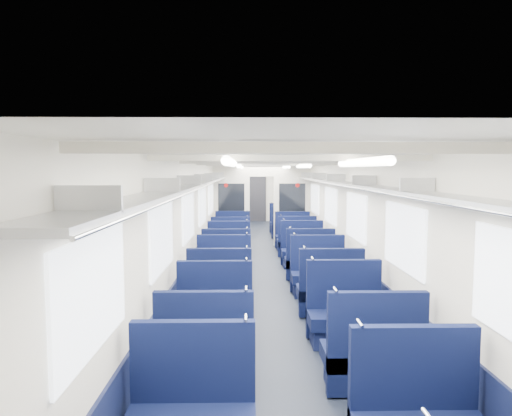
% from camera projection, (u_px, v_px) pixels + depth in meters
% --- Properties ---
extents(floor, '(2.80, 18.00, 0.01)m').
position_uv_depth(floor, '(265.00, 265.00, 10.49)').
color(floor, black).
rests_on(floor, ground).
extents(ceiling, '(2.80, 18.00, 0.01)m').
position_uv_depth(ceiling, '(266.00, 163.00, 10.29)').
color(ceiling, white).
rests_on(ceiling, wall_left).
extents(wall_left, '(0.02, 18.00, 2.35)m').
position_uv_depth(wall_left, '(204.00, 215.00, 10.36)').
color(wall_left, beige).
rests_on(wall_left, floor).
extents(dado_left, '(0.03, 17.90, 0.70)m').
position_uv_depth(dado_left, '(205.00, 250.00, 10.43)').
color(dado_left, black).
rests_on(dado_left, floor).
extents(wall_right, '(0.02, 18.00, 2.35)m').
position_uv_depth(wall_right, '(326.00, 214.00, 10.41)').
color(wall_right, beige).
rests_on(wall_right, floor).
extents(dado_right, '(0.03, 17.90, 0.70)m').
position_uv_depth(dado_right, '(325.00, 250.00, 10.48)').
color(dado_right, black).
rests_on(dado_right, floor).
extents(wall_far, '(2.80, 0.02, 2.35)m').
position_uv_depth(wall_far, '(257.00, 194.00, 19.35)').
color(wall_far, beige).
rests_on(wall_far, floor).
extents(luggage_rack_left, '(0.36, 17.40, 0.18)m').
position_uv_depth(luggage_rack_left, '(212.00, 180.00, 10.30)').
color(luggage_rack_left, '#B2B5BA').
rests_on(luggage_rack_left, wall_left).
extents(luggage_rack_right, '(0.36, 17.40, 0.18)m').
position_uv_depth(luggage_rack_right, '(319.00, 179.00, 10.34)').
color(luggage_rack_right, '#B2B5BA').
rests_on(luggage_rack_right, wall_right).
extents(windows, '(2.78, 15.60, 0.75)m').
position_uv_depth(windows, '(266.00, 205.00, 9.91)').
color(windows, white).
rests_on(windows, wall_left).
extents(ceiling_fittings, '(2.70, 16.06, 0.11)m').
position_uv_depth(ceiling_fittings, '(266.00, 165.00, 10.03)').
color(ceiling_fittings, silver).
rests_on(ceiling_fittings, ceiling).
extents(end_door, '(0.75, 0.06, 2.00)m').
position_uv_depth(end_door, '(257.00, 198.00, 19.31)').
color(end_door, black).
rests_on(end_door, floor).
extents(bulkhead, '(2.80, 0.10, 2.35)m').
position_uv_depth(bulkhead, '(262.00, 203.00, 13.11)').
color(bulkhead, silver).
rests_on(bulkhead, floor).
extents(seat_4, '(0.96, 0.53, 1.08)m').
position_uv_depth(seat_4, '(205.00, 358.00, 4.52)').
color(seat_4, '#0B1338').
rests_on(seat_4, floor).
extents(seat_5, '(0.96, 0.53, 1.08)m').
position_uv_depth(seat_5, '(373.00, 359.00, 4.51)').
color(seat_5, '#0B1338').
rests_on(seat_5, floor).
extents(seat_6, '(0.96, 0.53, 1.08)m').
position_uv_depth(seat_6, '(214.00, 319.00, 5.70)').
color(seat_6, '#0B1338').
rests_on(seat_6, floor).
extents(seat_7, '(0.96, 0.53, 1.08)m').
position_uv_depth(seat_7, '(345.00, 317.00, 5.76)').
color(seat_7, '#0B1338').
rests_on(seat_7, floor).
extents(seat_8, '(0.96, 0.53, 1.08)m').
position_uv_depth(seat_8, '(220.00, 293.00, 6.88)').
color(seat_8, '#0B1338').
rests_on(seat_8, floor).
extents(seat_9, '(0.96, 0.53, 1.08)m').
position_uv_depth(seat_9, '(330.00, 294.00, 6.86)').
color(seat_9, '#0B1338').
rests_on(seat_9, floor).
extents(seat_10, '(0.96, 0.53, 1.08)m').
position_uv_depth(seat_10, '(224.00, 276.00, 8.01)').
color(seat_10, '#0B1338').
rests_on(seat_10, floor).
extents(seat_11, '(0.96, 0.53, 1.08)m').
position_uv_depth(seat_11, '(318.00, 276.00, 7.98)').
color(seat_11, '#0B1338').
rests_on(seat_11, floor).
extents(seat_12, '(0.96, 0.53, 1.08)m').
position_uv_depth(seat_12, '(227.00, 263.00, 9.06)').
color(seat_12, '#0B1338').
rests_on(seat_12, floor).
extents(seat_13, '(0.96, 0.53, 1.08)m').
position_uv_depth(seat_13, '(309.00, 263.00, 9.11)').
color(seat_13, '#0B1338').
rests_on(seat_13, floor).
extents(seat_14, '(0.96, 0.53, 1.08)m').
position_uv_depth(seat_14, '(229.00, 253.00, 10.16)').
color(seat_14, '#0B1338').
rests_on(seat_14, floor).
extents(seat_15, '(0.96, 0.53, 1.08)m').
position_uv_depth(seat_15, '(302.00, 252.00, 10.28)').
color(seat_15, '#0B1338').
rests_on(seat_15, floor).
extents(seat_16, '(0.96, 0.53, 1.08)m').
position_uv_depth(seat_16, '(231.00, 245.00, 11.30)').
color(seat_16, '#0B1338').
rests_on(seat_16, floor).
extents(seat_17, '(0.96, 0.53, 1.08)m').
position_uv_depth(seat_17, '(297.00, 244.00, 11.50)').
color(seat_17, '#0B1338').
rests_on(seat_17, floor).
extents(seat_18, '(0.96, 0.53, 1.08)m').
position_uv_depth(seat_18, '(232.00, 237.00, 12.61)').
color(seat_18, '#0B1338').
rests_on(seat_18, floor).
extents(seat_19, '(0.96, 0.53, 1.08)m').
position_uv_depth(seat_19, '(293.00, 238.00, 12.48)').
color(seat_19, '#0B1338').
rests_on(seat_19, floor).
extents(seat_20, '(0.96, 0.53, 1.08)m').
position_uv_depth(seat_20, '(235.00, 228.00, 14.62)').
color(seat_20, '#0B1338').
rests_on(seat_20, floor).
extents(seat_21, '(0.96, 0.53, 1.08)m').
position_uv_depth(seat_21, '(286.00, 228.00, 14.59)').
color(seat_21, '#0B1338').
rests_on(seat_21, floor).
extents(seat_22, '(0.96, 0.53, 1.08)m').
position_uv_depth(seat_22, '(235.00, 224.00, 15.67)').
color(seat_22, '#0B1338').
rests_on(seat_22, floor).
extents(seat_23, '(0.96, 0.53, 1.08)m').
position_uv_depth(seat_23, '(284.00, 224.00, 15.63)').
color(seat_23, '#0B1338').
rests_on(seat_23, floor).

